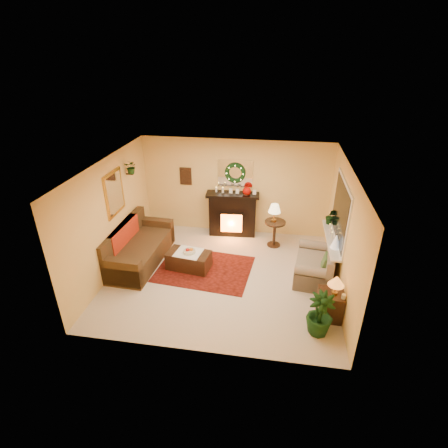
# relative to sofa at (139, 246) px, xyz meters

# --- Properties ---
(floor) EXTENTS (5.00, 5.00, 0.00)m
(floor) POSITION_rel_sofa_xyz_m (2.04, -0.29, -0.43)
(floor) COLOR beige
(floor) RESTS_ON ground
(ceiling) EXTENTS (5.00, 5.00, 0.00)m
(ceiling) POSITION_rel_sofa_xyz_m (2.04, -0.29, 2.17)
(ceiling) COLOR white
(ceiling) RESTS_ON ground
(wall_back) EXTENTS (5.00, 5.00, 0.00)m
(wall_back) POSITION_rel_sofa_xyz_m (2.04, 1.96, 0.87)
(wall_back) COLOR #EFD88C
(wall_back) RESTS_ON ground
(wall_front) EXTENTS (5.00, 5.00, 0.00)m
(wall_front) POSITION_rel_sofa_xyz_m (2.04, -2.54, 0.87)
(wall_front) COLOR #EFD88C
(wall_front) RESTS_ON ground
(wall_left) EXTENTS (4.50, 4.50, 0.00)m
(wall_left) POSITION_rel_sofa_xyz_m (-0.46, -0.29, 0.87)
(wall_left) COLOR #EFD88C
(wall_left) RESTS_ON ground
(wall_right) EXTENTS (4.50, 4.50, 0.00)m
(wall_right) POSITION_rel_sofa_xyz_m (4.54, -0.29, 0.87)
(wall_right) COLOR #EFD88C
(wall_right) RESTS_ON ground
(area_rug) EXTENTS (2.28, 1.80, 0.01)m
(area_rug) POSITION_rel_sofa_xyz_m (1.60, -0.10, -0.42)
(area_rug) COLOR #4A0B0C
(area_rug) RESTS_ON floor
(sofa) EXTENTS (1.08, 2.25, 0.95)m
(sofa) POSITION_rel_sofa_xyz_m (0.00, 0.00, 0.00)
(sofa) COLOR #4A281C
(sofa) RESTS_ON floor
(red_throw) EXTENTS (0.80, 1.30, 0.02)m
(red_throw) POSITION_rel_sofa_xyz_m (-0.04, 0.16, 0.03)
(red_throw) COLOR red
(red_throw) RESTS_ON sofa
(fireplace) EXTENTS (1.27, 0.48, 1.14)m
(fireplace) POSITION_rel_sofa_xyz_m (2.01, 1.75, 0.12)
(fireplace) COLOR black
(fireplace) RESTS_ON floor
(poinsettia) EXTENTS (0.22, 0.22, 0.22)m
(poinsettia) POSITION_rel_sofa_xyz_m (2.38, 1.74, 0.87)
(poinsettia) COLOR #B30800
(poinsettia) RESTS_ON fireplace
(mantel_candle_a) EXTENTS (0.06, 0.06, 0.17)m
(mantel_candle_a) POSITION_rel_sofa_xyz_m (1.56, 1.77, 0.83)
(mantel_candle_a) COLOR white
(mantel_candle_a) RESTS_ON fireplace
(mantel_candle_b) EXTENTS (0.06, 0.06, 0.19)m
(mantel_candle_b) POSITION_rel_sofa_xyz_m (1.74, 1.74, 0.83)
(mantel_candle_b) COLOR #FCF7C4
(mantel_candle_b) RESTS_ON fireplace
(mantel_mirror) EXTENTS (0.92, 0.02, 0.72)m
(mantel_mirror) POSITION_rel_sofa_xyz_m (2.04, 1.94, 1.27)
(mantel_mirror) COLOR white
(mantel_mirror) RESTS_ON wall_back
(wreath) EXTENTS (0.55, 0.11, 0.55)m
(wreath) POSITION_rel_sofa_xyz_m (2.04, 1.90, 1.29)
(wreath) COLOR #194719
(wreath) RESTS_ON wall_back
(wall_art) EXTENTS (0.32, 0.03, 0.48)m
(wall_art) POSITION_rel_sofa_xyz_m (0.69, 1.94, 1.12)
(wall_art) COLOR #381E11
(wall_art) RESTS_ON wall_back
(gold_mirror) EXTENTS (0.03, 0.84, 1.00)m
(gold_mirror) POSITION_rel_sofa_xyz_m (-0.44, 0.01, 1.32)
(gold_mirror) COLOR gold
(gold_mirror) RESTS_ON wall_left
(hanging_plant) EXTENTS (0.33, 0.28, 0.36)m
(hanging_plant) POSITION_rel_sofa_xyz_m (-0.30, 0.76, 1.54)
(hanging_plant) COLOR #194719
(hanging_plant) RESTS_ON wall_left
(loveseat) EXTENTS (0.96, 1.45, 0.79)m
(loveseat) POSITION_rel_sofa_xyz_m (4.10, 0.04, -0.01)
(loveseat) COLOR gray
(loveseat) RESTS_ON floor
(window_frame) EXTENTS (0.03, 1.86, 1.36)m
(window_frame) POSITION_rel_sofa_xyz_m (4.53, 0.26, 1.12)
(window_frame) COLOR white
(window_frame) RESTS_ON wall_right
(window_glass) EXTENTS (0.02, 1.70, 1.22)m
(window_glass) POSITION_rel_sofa_xyz_m (4.51, 0.26, 1.12)
(window_glass) COLOR black
(window_glass) RESTS_ON wall_right
(window_sill) EXTENTS (0.22, 1.86, 0.04)m
(window_sill) POSITION_rel_sofa_xyz_m (4.42, 0.26, 0.44)
(window_sill) COLOR white
(window_sill) RESTS_ON wall_right
(mini_tree) EXTENTS (0.21, 0.21, 0.32)m
(mini_tree) POSITION_rel_sofa_xyz_m (4.45, -0.16, 0.61)
(mini_tree) COLOR white
(mini_tree) RESTS_ON window_sill
(sill_plant) EXTENTS (0.29, 0.23, 0.53)m
(sill_plant) POSITION_rel_sofa_xyz_m (4.45, 0.97, 0.66)
(sill_plant) COLOR black
(sill_plant) RESTS_ON window_sill
(side_table_round) EXTENTS (0.69, 0.69, 0.70)m
(side_table_round) POSITION_rel_sofa_xyz_m (3.17, 1.28, -0.10)
(side_table_round) COLOR black
(side_table_round) RESTS_ON floor
(lamp_cream) EXTENTS (0.31, 0.31, 0.48)m
(lamp_cream) POSITION_rel_sofa_xyz_m (3.13, 1.29, 0.45)
(lamp_cream) COLOR #FFE19C
(lamp_cream) RESTS_ON side_table_round
(end_table_square) EXTENTS (0.47, 0.47, 0.57)m
(end_table_square) POSITION_rel_sofa_xyz_m (4.30, -1.30, -0.16)
(end_table_square) COLOR #2F2011
(end_table_square) RESTS_ON floor
(lamp_tiffany) EXTENTS (0.30, 0.30, 0.44)m
(lamp_tiffany) POSITION_rel_sofa_xyz_m (4.34, -1.34, 0.32)
(lamp_tiffany) COLOR gold
(lamp_tiffany) RESTS_ON end_table_square
(coffee_table) EXTENTS (1.05, 0.67, 0.41)m
(coffee_table) POSITION_rel_sofa_xyz_m (1.23, -0.09, -0.22)
(coffee_table) COLOR black
(coffee_table) RESTS_ON floor
(fruit_bowl) EXTENTS (0.28, 0.28, 0.06)m
(fruit_bowl) POSITION_rel_sofa_xyz_m (1.26, -0.10, 0.02)
(fruit_bowl) COLOR beige
(fruit_bowl) RESTS_ON coffee_table
(floor_palm) EXTENTS (1.59, 1.59, 2.54)m
(floor_palm) POSITION_rel_sofa_xyz_m (4.06, -1.76, 0.02)
(floor_palm) COLOR #294C23
(floor_palm) RESTS_ON floor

